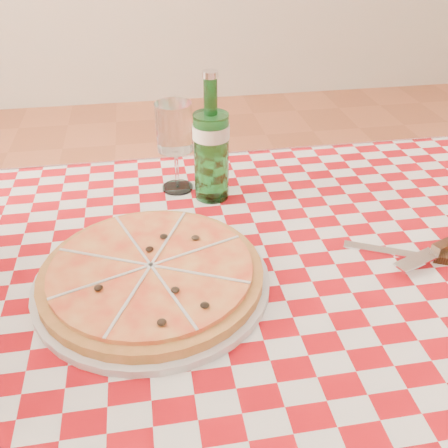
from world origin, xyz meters
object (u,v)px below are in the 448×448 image
Objects in this scene: pizza_plate at (152,273)px; water_bottle at (211,138)px; wine_glass at (175,148)px; dining_table at (241,319)px.

water_bottle reaches higher than pizza_plate.
wine_glass is at bearing 146.82° from water_bottle.
pizza_plate is 0.31m from wine_glass.
dining_table is 0.19m from pizza_plate.
pizza_plate reaches higher than dining_table.
wine_glass is (0.07, 0.30, 0.07)m from pizza_plate.
pizza_plate is at bearing -117.27° from water_bottle.
wine_glass is at bearing 77.38° from pizza_plate.
dining_table is at bearing 0.33° from pizza_plate.
pizza_plate is (-0.14, -0.00, 0.12)m from dining_table.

